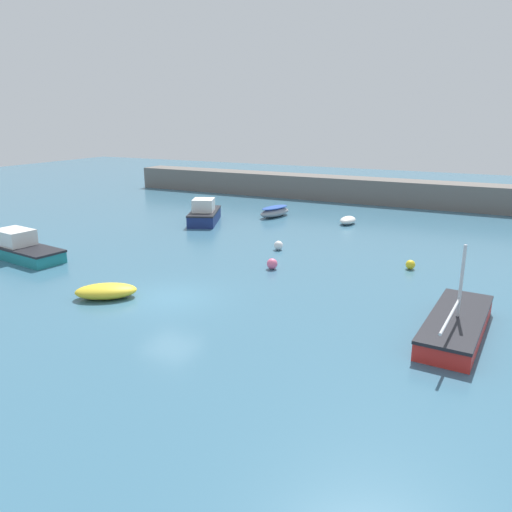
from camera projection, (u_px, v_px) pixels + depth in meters
The scene contains 11 objects.
ground_plane at pixel (169, 300), 22.65m from camera, with size 120.00×120.00×0.20m, color #38667F.
harbor_breakwater at pixel (353, 189), 47.91m from camera, with size 48.06×3.02×2.24m, color #66605B.
dinghy_near_pier at pixel (348, 220), 37.90m from camera, with size 1.17×1.91×0.59m.
sailboat_twin_hulled at pixel (456, 325), 18.73m from camera, with size 2.29×6.67×3.51m.
cabin_cruiser_white at pixel (204, 214), 38.27m from camera, with size 3.69×5.10×1.89m.
motorboat_grey_hull at pixel (19, 248), 28.87m from camera, with size 6.39×2.72×1.64m.
rowboat_with_red_cover at pixel (275, 211), 40.61m from camera, with size 2.05×3.44×0.89m.
rowboat_white_midwater at pixel (106, 291), 22.54m from camera, with size 3.04×2.70×0.66m.
mooring_buoy_yellow at pixel (410, 265), 26.80m from camera, with size 0.51×0.51×0.51m, color yellow.
mooring_buoy_white at pixel (278, 245), 30.64m from camera, with size 0.56×0.56×0.56m, color white.
mooring_buoy_pink at pixel (272, 264), 26.82m from camera, with size 0.58×0.58×0.58m, color #EA668C.
Camera 1 is at (13.04, -17.24, 7.99)m, focal length 35.00 mm.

